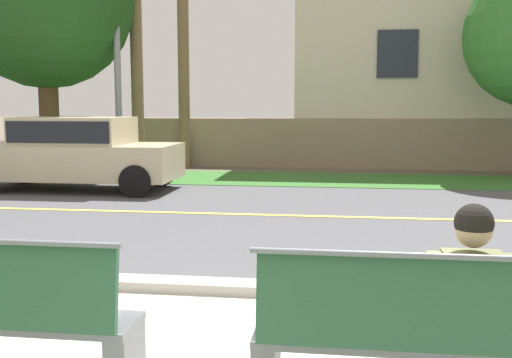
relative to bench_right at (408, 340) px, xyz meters
name	(u,v)px	position (x,y,z in m)	size (l,w,h in m)	color
ground_plane	(293,202)	(-1.29, 7.79, -0.46)	(140.00, 140.00, 0.00)	#665B4C
curb_edge	(246,288)	(-1.29, 2.14, -0.40)	(44.00, 0.30, 0.11)	#ADA89E
street_asphalt	(285,216)	(-1.29, 6.29, -0.45)	(52.00, 8.00, 0.01)	#515156
road_centre_line	(285,215)	(-1.29, 6.29, -0.45)	(48.00, 0.14, 0.01)	#E0CC4C
far_verge_grass	(304,179)	(-1.29, 11.17, -0.45)	(48.00, 2.80, 0.02)	#38702D
bench_right	(408,340)	(0.00, 0.00, 0.00)	(1.81, 0.48, 1.01)	slate
seated_person_olive	(467,296)	(0.36, 0.17, 0.22)	(0.52, 0.68, 1.25)	#47382D
car_beige_near	(75,150)	(-5.95, 8.69, 0.40)	(4.30, 1.86, 1.54)	#C6B793
streetlamp	(119,10)	(-5.75, 10.97, 3.61)	(0.24, 2.10, 7.12)	gray
garden_wall	(296,143)	(-1.69, 13.95, 0.24)	(13.00, 0.36, 1.40)	gray
house_across_street	(462,59)	(3.39, 17.14, 2.78)	(11.09, 6.91, 6.38)	beige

